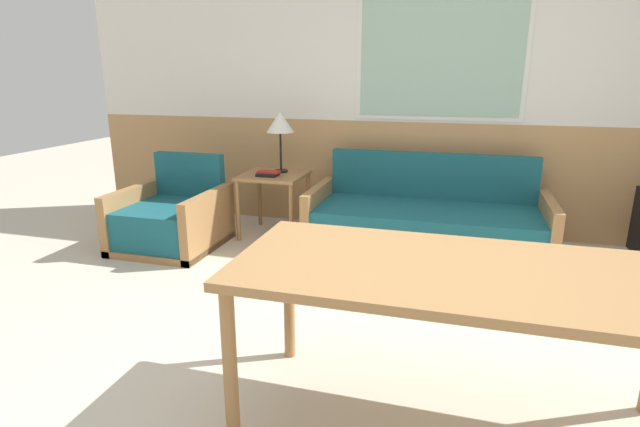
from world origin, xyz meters
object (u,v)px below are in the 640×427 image
Objects in this scene: table_lamp at (280,124)px; dining_table at (460,285)px; armchair at (172,221)px; side_table at (274,184)px; couch at (426,224)px.

dining_table is at bearing -55.58° from table_lamp.
table_lamp reaches higher than armchair.
side_table is (0.77, 0.56, 0.27)m from armchair.
couch reaches higher than side_table.
armchair is 1.44× the size of side_table.
armchair is 1.51× the size of table_lamp.
couch is 2.37m from dining_table.
side_table is at bearing 31.14° from armchair.
couch is 1.47m from side_table.
armchair is at bearing -143.85° from side_table.
armchair is at bearing -140.61° from table_lamp.
armchair is at bearing 144.20° from dining_table.
couch reaches higher than dining_table.
table_lamp is at bearing 173.60° from couch.
couch is at bearing -2.21° from side_table.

